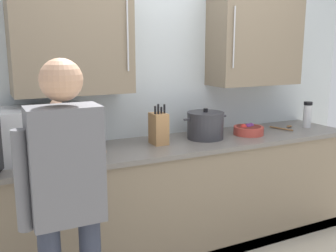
# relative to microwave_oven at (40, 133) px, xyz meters

# --- Properties ---
(back_wall_tiled) EXTENTS (3.91, 0.44, 2.88)m
(back_wall_tiled) POSITION_rel_microwave_oven_xyz_m (1.06, 0.27, 0.44)
(back_wall_tiled) COLOR #B2BCC1
(back_wall_tiled) RESTS_ON ground_plane
(counter_unit) EXTENTS (3.06, 0.64, 0.90)m
(counter_unit) POSITION_rel_microwave_oven_xyz_m (1.06, -0.03, -0.62)
(counter_unit) COLOR #756651
(counter_unit) RESTS_ON ground_plane
(microwave_oven) EXTENTS (0.72, 0.78, 0.34)m
(microwave_oven) POSITION_rel_microwave_oven_xyz_m (0.00, 0.00, 0.00)
(microwave_oven) COLOR #B7BABF
(microwave_oven) RESTS_ON counter_unit
(wooden_spoon) EXTENTS (0.22, 0.23, 0.02)m
(wooden_spoon) POSITION_rel_microwave_oven_xyz_m (2.16, 0.00, -0.16)
(wooden_spoon) COLOR brown
(wooden_spoon) RESTS_ON counter_unit
(stock_pot) EXTENTS (0.40, 0.30, 0.25)m
(stock_pot) POSITION_rel_microwave_oven_xyz_m (1.29, -0.01, -0.06)
(stock_pot) COLOR #2D2D33
(stock_pot) RESTS_ON counter_unit
(knife_block) EXTENTS (0.11, 0.15, 0.31)m
(knife_block) POSITION_rel_microwave_oven_xyz_m (0.87, -0.01, -0.05)
(knife_block) COLOR #A37547
(knife_block) RESTS_ON counter_unit
(fruit_bowl) EXTENTS (0.25, 0.25, 0.10)m
(fruit_bowl) POSITION_rel_microwave_oven_xyz_m (1.69, -0.05, -0.13)
(fruit_bowl) COLOR #AD3D33
(fruit_bowl) RESTS_ON counter_unit
(thermos_flask) EXTENTS (0.08, 0.08, 0.24)m
(thermos_flask) POSITION_rel_microwave_oven_xyz_m (2.37, -0.05, -0.05)
(thermos_flask) COLOR #B7BABF
(thermos_flask) RESTS_ON counter_unit
(person_figure) EXTENTS (0.44, 0.62, 1.59)m
(person_figure) POSITION_rel_microwave_oven_xyz_m (-0.01, -0.82, -0.13)
(person_figure) COLOR #282D3D
(person_figure) RESTS_ON ground_plane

